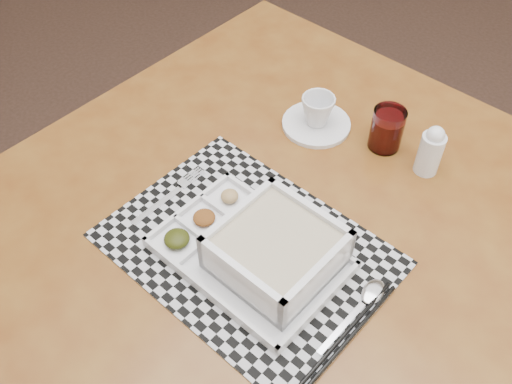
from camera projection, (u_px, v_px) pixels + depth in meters
floor at (327, 286)px, 1.94m from camera, size 5.00×5.00×0.00m
dining_table at (287, 240)px, 1.15m from camera, size 1.24×1.24×0.83m
placemat at (247, 249)px, 1.03m from camera, size 0.53×0.42×0.00m
serving_tray at (268, 252)px, 0.98m from camera, size 0.35×0.26×0.09m
fork at (170, 194)px, 1.11m from camera, size 0.04×0.19×0.00m
spoon at (369, 297)px, 0.95m from camera, size 0.04×0.18×0.01m
chopsticks at (350, 333)px, 0.91m from camera, size 0.05×0.24×0.01m
saucer at (316, 124)px, 1.25m from camera, size 0.15×0.15×0.01m
cup at (318, 110)px, 1.22m from camera, size 0.09×0.09×0.07m
juice_glass at (387, 130)px, 1.18m from camera, size 0.07×0.07×0.09m
creamer_bottle at (431, 150)px, 1.12m from camera, size 0.05×0.05×0.11m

